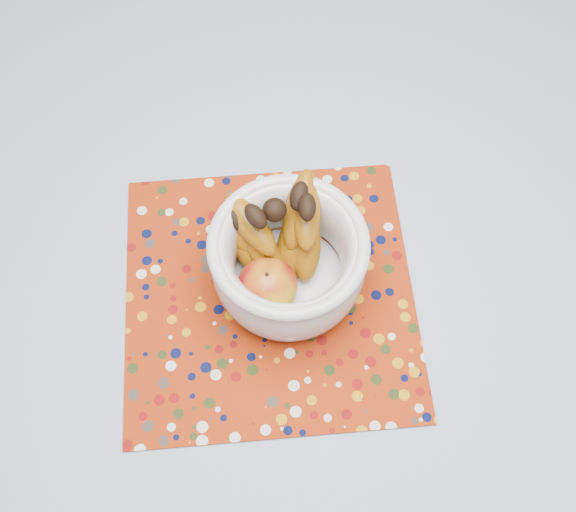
# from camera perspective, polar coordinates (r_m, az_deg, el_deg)

# --- Properties ---
(table) EXTENTS (1.20, 1.20, 0.75)m
(table) POSITION_cam_1_polar(r_m,az_deg,el_deg) (1.04, 1.62, -0.90)
(table) COLOR brown
(table) RESTS_ON ground
(tablecloth) EXTENTS (1.32, 1.32, 0.01)m
(tablecloth) POSITION_cam_1_polar(r_m,az_deg,el_deg) (0.97, 1.74, 1.17)
(tablecloth) COLOR #5F809F
(tablecloth) RESTS_ON table
(placemat) EXTENTS (0.40, 0.40, 0.00)m
(placemat) POSITION_cam_1_polar(r_m,az_deg,el_deg) (0.93, -1.57, -3.22)
(placemat) COLOR maroon
(placemat) RESTS_ON tablecloth
(fruit_bowl) EXTENTS (0.22, 0.22, 0.16)m
(fruit_bowl) POSITION_cam_1_polar(r_m,az_deg,el_deg) (0.87, -0.46, 0.43)
(fruit_bowl) COLOR silver
(fruit_bowl) RESTS_ON placemat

